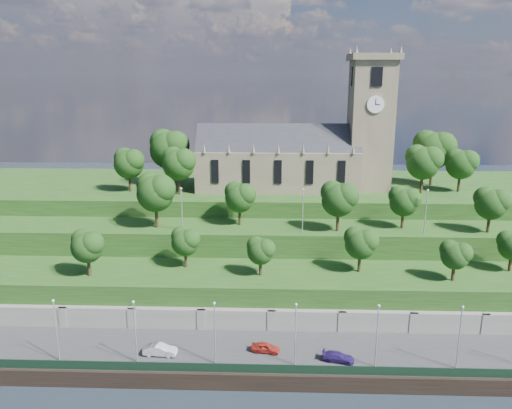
{
  "coord_description": "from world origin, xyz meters",
  "views": [
    {
      "loc": [
        -4.95,
        -53.17,
        37.35
      ],
      "look_at": [
        -7.84,
        30.0,
        15.65
      ],
      "focal_mm": 35.0,
      "sensor_mm": 36.0,
      "label": 1
    }
  ],
  "objects_px": {
    "church": "(302,151)",
    "car_left": "(266,347)",
    "car_middle": "(160,350)",
    "car_right": "(338,357)"
  },
  "relations": [
    {
      "from": "church",
      "to": "car_middle",
      "type": "distance_m",
      "value": 50.44
    },
    {
      "from": "car_left",
      "to": "car_right",
      "type": "xyz_separation_m",
      "value": [
        9.28,
        -1.87,
        -0.06
      ]
    },
    {
      "from": "car_middle",
      "to": "car_right",
      "type": "bearing_deg",
      "value": -88.23
    },
    {
      "from": "car_left",
      "to": "car_right",
      "type": "height_order",
      "value": "car_left"
    },
    {
      "from": "car_right",
      "to": "car_middle",
      "type": "bearing_deg",
      "value": 101.75
    },
    {
      "from": "church",
      "to": "car_left",
      "type": "relative_size",
      "value": 10.12
    },
    {
      "from": "car_left",
      "to": "car_middle",
      "type": "height_order",
      "value": "car_middle"
    },
    {
      "from": "car_left",
      "to": "car_middle",
      "type": "relative_size",
      "value": 0.87
    },
    {
      "from": "church",
      "to": "car_left",
      "type": "xyz_separation_m",
      "value": [
        -6.51,
        -40.56,
        -19.87
      ]
    },
    {
      "from": "car_middle",
      "to": "church",
      "type": "bearing_deg",
      "value": -22.38
    }
  ]
}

